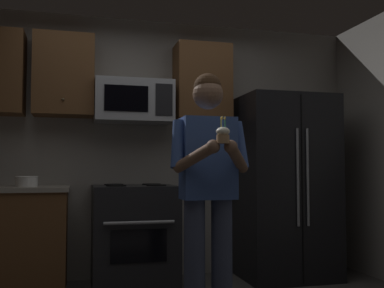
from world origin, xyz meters
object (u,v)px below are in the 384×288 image
(microwave, at_px, (134,102))
(cupcake, at_px, (223,135))
(refrigerator, at_px, (285,186))
(person, at_px, (209,180))
(bowl_large_white, at_px, (27,181))
(oven_range, at_px, (134,235))

(microwave, distance_m, cupcake, 1.67)
(refrigerator, bearing_deg, person, -135.83)
(refrigerator, height_order, person, refrigerator)
(bowl_large_white, distance_m, cupcake, 2.00)
(microwave, xyz_separation_m, refrigerator, (1.50, -0.16, -0.82))
(oven_range, bearing_deg, bowl_large_white, 179.75)
(cupcake, bearing_deg, bowl_large_white, 132.48)
(bowl_large_white, bearing_deg, microwave, 6.94)
(refrigerator, relative_size, bowl_large_white, 9.28)
(microwave, height_order, refrigerator, microwave)
(bowl_large_white, relative_size, cupcake, 1.12)
(oven_range, relative_size, microwave, 1.26)
(bowl_large_white, relative_size, person, 0.11)
(refrigerator, relative_size, person, 1.02)
(refrigerator, height_order, cupcake, refrigerator)
(bowl_large_white, bearing_deg, refrigerator, -1.02)
(refrigerator, bearing_deg, oven_range, 178.50)
(microwave, bearing_deg, oven_range, -90.02)
(microwave, bearing_deg, refrigerator, -6.03)
(microwave, height_order, cupcake, microwave)
(oven_range, xyz_separation_m, cupcake, (0.39, -1.45, 0.83))
(bowl_large_white, bearing_deg, person, -40.21)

